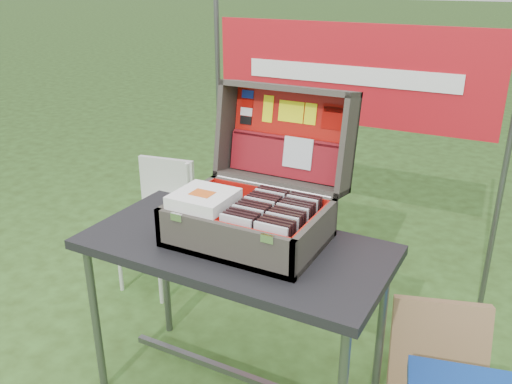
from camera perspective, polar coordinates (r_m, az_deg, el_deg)
The scene contains 93 objects.
table at distance 2.44m, azimuth -2.12°, elevation -13.66°, with size 1.27×0.63×0.79m, color black, non-canonical shape.
table_top at distance 2.24m, azimuth -2.25°, elevation -5.83°, with size 1.27×0.63×0.04m, color black.
table_leg_fl at distance 2.58m, azimuth -16.50°, elevation -12.97°, with size 0.04×0.04×0.75m, color #59595B.
table_leg_bl at distance 2.90m, azimuth -9.53°, elevation -8.09°, with size 0.04×0.04×0.75m, color #59595B.
table_leg_br at distance 2.47m, azimuth 12.99°, elevation -14.25°, with size 0.04×0.04×0.75m, color #59595B.
table_brace at distance 2.61m, azimuth -2.03°, elevation -18.58°, with size 1.12×0.03×0.03m, color #59595B.
suitcase at distance 2.18m, azimuth -0.10°, elevation 2.28°, with size 0.61×0.60×0.58m, color #534D43, non-canonical shape.
suitcase_base_bottom at distance 2.24m, azimuth -0.82°, elevation -4.86°, with size 0.61×0.44×0.02m, color #534D43.
suitcase_base_wall_front at distance 2.05m, azimuth -3.58°, elevation -5.42°, with size 0.61×0.02×0.16m, color #534D43.
suitcase_base_wall_back at distance 2.38m, azimuth 1.54°, elevation -1.37°, with size 0.61×0.02×0.16m, color #534D43.
suitcase_base_wall_left at distance 2.35m, azimuth -7.11°, elevation -1.80°, with size 0.02×0.44×0.16m, color #534D43.
suitcase_base_wall_right at distance 2.10m, azimuth 6.23°, elevation -4.82°, with size 0.02×0.44×0.16m, color #534D43.
suitcase_liner_floor at distance 2.23m, azimuth -0.82°, elevation -4.52°, with size 0.56×0.39×0.01m, color red.
suitcase_latch_left at distance 2.11m, azimuth -8.36°, elevation -2.64°, with size 0.05×0.01×0.03m, color silver.
suitcase_latch_right at distance 1.92m, azimuth 1.20°, elevation -4.94°, with size 0.05×0.01×0.03m, color silver.
suitcase_hinge at distance 2.35m, azimuth 1.69°, elevation 0.55°, with size 0.02×0.02×0.55m, color silver.
suitcase_lid_back at distance 2.46m, azimuth 3.67°, elevation 6.06°, with size 0.61×0.44×0.02m, color #534D43.
suitcase_lid_rim_far at distance 2.38m, azimuth 3.47°, elevation 10.84°, with size 0.61×0.02×0.16m, color #534D43.
suitcase_lid_rim_near at distance 2.43m, azimuth 2.55°, elevation 1.13°, with size 0.61×0.02×0.16m, color #534D43.
suitcase_lid_rim_left at distance 2.52m, azimuth -3.08°, elevation 6.80°, with size 0.02×0.44×0.16m, color #534D43.
suitcase_lid_rim_right at distance 2.29m, azimuth 9.68°, elevation 4.91°, with size 0.02×0.44×0.16m, color #534D43.
suitcase_lid_liner at distance 2.44m, azimuth 3.53°, elevation 6.03°, with size 0.56×0.38×0.01m, color red.
suitcase_liner_wall_front at distance 2.06m, azimuth -3.37°, elevation -4.96°, with size 0.56×0.01×0.14m, color red.
suitcase_liner_wall_back at distance 2.36m, azimuth 1.38°, elevation -1.23°, with size 0.56×0.01×0.14m, color red.
suitcase_liner_wall_left at distance 2.34m, azimuth -6.82°, elevation -1.61°, with size 0.01×0.39×0.14m, color red.
suitcase_liner_wall_right at distance 2.10m, azimuth 5.87°, elevation -4.45°, with size 0.01×0.39×0.14m, color red.
suitcase_lid_pocket at distance 2.44m, azimuth 3.12°, elevation 3.64°, with size 0.54×0.17×0.03m, color maroon.
suitcase_pocket_edge at distance 2.42m, azimuth 3.26°, elevation 5.65°, with size 0.53×0.02×0.02m, color maroon.
suitcase_pocket_cd at distance 2.39m, azimuth 4.44°, elevation 4.12°, with size 0.14×0.14×0.01m, color silver.
lid_sticker_cc_a at distance 2.52m, azimuth -0.87°, elevation 10.26°, with size 0.06×0.04×0.00m, color #1933B2.
lid_sticker_cc_b at distance 2.52m, azimuth -0.94°, elevation 9.35°, with size 0.06×0.04×0.00m, color #990803.
lid_sticker_cc_c at distance 2.52m, azimuth -1.01°, elevation 8.45°, with size 0.06×0.04×0.00m, color white.
lid_sticker_cc_d at distance 2.53m, azimuth -1.08°, elevation 7.55°, with size 0.06×0.04×0.00m, color black.
lid_card_neon_tall at distance 2.47m, azimuth 1.27°, elevation 8.75°, with size 0.05×0.12×0.00m, color #F5FD11.
lid_card_neon_main at distance 2.43m, azimuth 3.71°, elevation 8.44°, with size 0.12×0.09×0.00m, color #F5FD11.
lid_card_neon_small at distance 2.39m, azimuth 5.75°, elevation 8.17°, with size 0.05×0.09×0.00m, color #F5FD11.
lid_sticker_band at distance 2.35m, azimuth 8.22°, elevation 7.83°, with size 0.11×0.11×0.00m, color #990803.
lid_sticker_band_bar at distance 2.35m, azimuth 8.30°, elevation 8.56°, with size 0.10×0.02×0.00m, color black.
cd_left_0 at distance 2.05m, azimuth -2.15°, elevation -4.60°, with size 0.13×0.01×0.15m, color silver.
cd_left_1 at distance 2.07m, azimuth -1.82°, elevation -4.34°, with size 0.13×0.01×0.15m, color black.
cd_left_2 at distance 2.09m, azimuth -1.49°, elevation -4.08°, with size 0.13×0.01×0.15m, color black.
cd_left_3 at distance 2.11m, azimuth -1.18°, elevation -3.82°, with size 0.13×0.01×0.15m, color black.
cd_left_4 at distance 2.12m, azimuth -0.86°, elevation -3.58°, with size 0.13×0.01×0.15m, color silver.
cd_left_5 at distance 2.14m, azimuth -0.56°, elevation -3.33°, with size 0.13×0.01×0.15m, color black.
cd_left_6 at distance 2.16m, azimuth -0.26°, elevation -3.09°, with size 0.13×0.01×0.15m, color black.
cd_left_7 at distance 2.18m, azimuth 0.04°, elevation -2.85°, with size 0.13×0.01×0.15m, color black.
cd_left_8 at distance 2.20m, azimuth 0.33°, elevation -2.62°, with size 0.13×0.01×0.15m, color silver.
cd_left_9 at distance 2.22m, azimuth 0.61°, elevation -2.39°, with size 0.13×0.01×0.15m, color black.
cd_left_10 at distance 2.24m, azimuth 0.89°, elevation -2.17°, with size 0.13×0.01×0.15m, color black.
cd_left_11 at distance 2.26m, azimuth 1.17°, elevation -1.95°, with size 0.13×0.01×0.15m, color black.
cd_left_12 at distance 2.28m, azimuth 1.44°, elevation -1.73°, with size 0.13×0.01×0.15m, color silver.
cd_left_13 at distance 2.30m, azimuth 1.70°, elevation -1.51°, with size 0.13×0.01×0.15m, color black.
cd_left_14 at distance 2.32m, azimuth 1.96°, elevation -1.30°, with size 0.13×0.01×0.15m, color black.
cd_right_0 at distance 1.99m, azimuth 1.55°, elevation -5.49°, with size 0.13×0.01×0.15m, color silver.
cd_right_1 at distance 2.01m, azimuth 1.85°, elevation -5.21°, with size 0.13×0.01×0.15m, color black.
cd_right_2 at distance 2.03m, azimuth 2.15°, elevation -4.93°, with size 0.13×0.01×0.15m, color black.
cd_right_3 at distance 2.05m, azimuth 2.44°, elevation -4.66°, with size 0.13×0.01×0.15m, color black.
cd_right_4 at distance 2.07m, azimuth 2.73°, elevation -4.39°, with size 0.13×0.01×0.15m, color silver.
cd_right_5 at distance 2.08m, azimuth 3.01°, elevation -4.13°, with size 0.13×0.01×0.15m, color black.
cd_right_6 at distance 2.10m, azimuth 3.28°, elevation -3.88°, with size 0.13×0.01×0.15m, color black.
cd_right_7 at distance 2.12m, azimuth 3.55°, elevation -3.62°, with size 0.13×0.01×0.15m, color black.
cd_right_8 at distance 2.14m, azimuth 3.82°, elevation -3.38°, with size 0.13×0.01×0.15m, color silver.
cd_right_9 at distance 2.16m, azimuth 4.08°, elevation -3.14°, with size 0.13×0.01×0.15m, color black.
cd_right_10 at distance 2.18m, azimuth 4.33°, elevation -2.90°, with size 0.13×0.01×0.15m, color black.
cd_right_11 at distance 2.20m, azimuth 4.58°, elevation -2.66°, with size 0.13×0.01×0.15m, color black.
cd_right_12 at distance 2.22m, azimuth 4.83°, elevation -2.43°, with size 0.13×0.01×0.15m, color silver.
cd_right_13 at distance 2.24m, azimuth 5.07°, elevation -2.21°, with size 0.13×0.01×0.15m, color black.
cd_right_14 at distance 2.26m, azimuth 5.31°, elevation -1.99°, with size 0.13×0.01×0.15m, color black.
songbook_0 at distance 2.19m, azimuth -5.50°, elevation -1.23°, with size 0.23×0.23×0.01m, color white.
songbook_1 at distance 2.18m, azimuth -5.50°, elevation -1.11°, with size 0.23×0.23×0.01m, color white.
songbook_2 at distance 2.18m, azimuth -5.51°, elevation -0.99°, with size 0.23×0.23×0.01m, color white.
songbook_3 at distance 2.18m, azimuth -5.51°, elevation -0.87°, with size 0.23×0.23×0.01m, color white.
songbook_4 at distance 2.18m, azimuth -5.52°, elevation -0.75°, with size 0.23×0.23×0.01m, color white.
songbook_5 at distance 2.18m, azimuth -5.52°, elevation -0.62°, with size 0.23×0.23×0.01m, color white.
songbook_6 at distance 2.17m, azimuth -5.52°, elevation -0.50°, with size 0.23×0.23×0.01m, color white.
songbook_7 at distance 2.17m, azimuth -5.53°, elevation -0.38°, with size 0.23×0.23×0.01m, color white.
songbook_8 at distance 2.17m, azimuth -5.53°, elevation -0.26°, with size 0.23×0.23×0.01m, color white.
songbook_9 at distance 2.17m, azimuth -5.54°, elevation -0.14°, with size 0.23×0.23×0.01m, color white.
songbook_graphic at distance 2.16m, azimuth -5.69°, elevation -0.13°, with size 0.09×0.07×0.00m, color #D85919.
chair at distance 3.32m, azimuth -10.82°, elevation -3.75°, with size 0.36×0.39×0.78m, color silver, non-canonical shape.
chair_seat at distance 3.32m, azimuth -10.83°, elevation -3.62°, with size 0.36×0.36×0.03m, color silver.
chair_backrest at distance 3.36m, azimuth -9.30°, elevation 0.49°, with size 0.36×0.03×0.37m, color silver.
chair_leg_fl at distance 3.40m, azimuth -14.19°, elevation -7.08°, with size 0.02×0.02×0.40m, color silver.
chair_leg_fr at distance 3.22m, azimuth -10.09°, elevation -8.42°, with size 0.02×0.02×0.40m, color silver.
chair_leg_bl at distance 3.60m, azimuth -11.03°, elevation -5.07°, with size 0.02×0.02×0.40m, color silver.
chair_leg_br at distance 3.43m, azimuth -7.03°, elevation -6.20°, with size 0.02×0.02×0.40m, color silver.
chair_upright_left at distance 3.45m, azimuth -11.31°, elevation 0.78°, with size 0.02×0.02×0.37m, color silver.
chair_upright_right at distance 3.28m, azimuth -7.17°, elevation -0.11°, with size 0.02×0.02×0.37m, color silver.
cardboard_box at distance 2.70m, azimuth 18.68°, elevation -15.44°, with size 0.43×0.07×0.45m, color #9F7E52.
banner_post_left at distance 3.53m, azimuth -3.87°, elevation 6.12°, with size 0.03×0.03×1.70m, color #59595B.
banner_post_right at distance 3.05m, azimuth 24.61°, elevation 1.48°, with size 0.03×0.03×1.70m, color #59595B.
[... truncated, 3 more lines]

